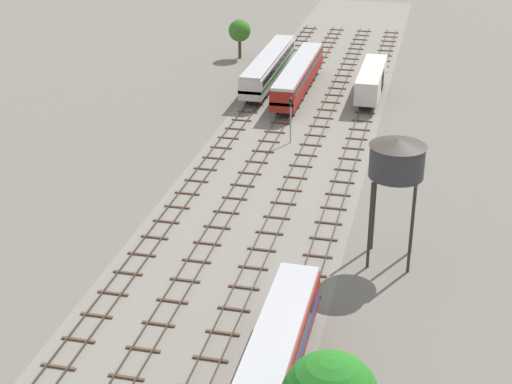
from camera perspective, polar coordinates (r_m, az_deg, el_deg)
name	(u,v)px	position (r m, az deg, el deg)	size (l,w,h in m)	color
ground_plane	(274,174)	(78.55, 1.28, 1.31)	(480.00, 480.00, 0.00)	slate
ballast_bed	(274,174)	(78.55, 1.28, 1.31)	(17.92, 176.00, 0.01)	gray
track_far_left	(210,163)	(80.97, -3.39, 2.13)	(2.40, 126.00, 0.29)	#47382D
track_left	(253,167)	(79.86, -0.19, 1.83)	(2.40, 126.00, 0.29)	#47382D
track_centre_left	(298,171)	(78.99, 3.08, 1.53)	(2.40, 126.00, 0.29)	#47382D
track_centre	(344,175)	(78.40, 6.42, 1.21)	(2.40, 126.00, 0.29)	#47382D
diesel_railcar_centre_nearest	(269,371)	(47.15, 0.94, -12.85)	(2.96, 20.50, 3.80)	maroon
passenger_coach_left_near	(298,75)	(102.13, 3.10, 8.49)	(2.96, 22.00, 3.80)	maroon
freight_boxcar_centre_mid	(371,79)	(101.68, 8.37, 8.09)	(2.87, 14.00, 3.60)	beige
passenger_coach_far_left_midfar	(269,65)	(106.23, 0.94, 9.18)	(2.96, 22.00, 3.80)	beige
water_tower	(397,160)	(60.30, 10.19, 2.32)	(4.40, 4.40, 10.33)	#2D2826
signal_post_nearest	(291,115)	(85.27, 2.53, 5.63)	(0.28, 0.47, 5.20)	gray
lineside_tree_2	(240,31)	(118.62, -1.20, 11.61)	(3.29, 3.29, 5.82)	#4C331E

